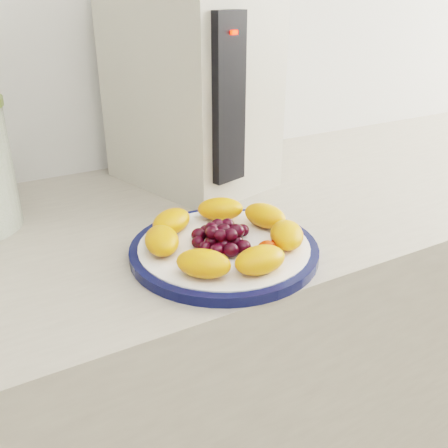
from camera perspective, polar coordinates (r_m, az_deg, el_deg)
counter at (r=1.11m, az=-9.68°, el=-21.83°), size 3.50×0.60×0.90m
cabinet_face at (r=1.13m, az=-9.56°, el=-22.87°), size 3.48×0.58×0.84m
plate_rim at (r=0.73m, az=0.00°, el=-3.00°), size 0.28×0.28×0.01m
plate_face at (r=0.73m, az=0.00°, el=-2.93°), size 0.25×0.25×0.02m
appliance_body at (r=0.99m, az=-3.90°, el=15.24°), size 0.28×0.34×0.37m
appliance_panel at (r=0.84m, az=0.45°, el=13.91°), size 0.07×0.04×0.27m
appliance_led at (r=0.82m, az=1.10°, el=21.06°), size 0.01×0.01×0.01m
fruit_plate at (r=0.72m, az=0.15°, el=-1.18°), size 0.24×0.23×0.04m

